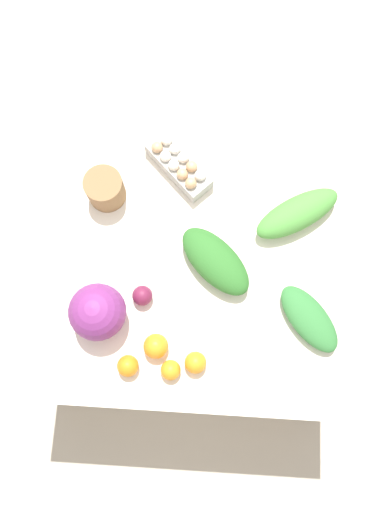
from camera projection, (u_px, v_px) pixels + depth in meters
The scene contains 13 objects.
ground_plane at pixel (192, 291), 2.46m from camera, with size 8.00×8.00×0.00m, color #B2A899.
dining_table at pixel (192, 263), 1.85m from camera, with size 1.23×1.05×0.72m.
cabbage_purple at pixel (98, 312), 1.62m from camera, with size 0.19×0.19×0.19m, color #7A2D75.
egg_carton at pixel (179, 165), 1.80m from camera, with size 0.26×0.26×0.09m.
paper_bag at pixel (105, 189), 1.76m from camera, with size 0.14×0.14×0.12m, color olive.
greens_bunch_scallion at pixel (215, 261), 1.71m from camera, with size 0.30×0.14×0.10m, color #2D6B28.
greens_bunch_beet_tops at pixel (297, 213), 1.76m from camera, with size 0.33×0.12×0.09m, color #4C933D.
greens_bunch_dandelion at pixel (309, 319), 1.68m from camera, with size 0.26×0.12×0.07m, color #337538.
beet_root at pixel (142, 296), 1.70m from camera, with size 0.07×0.07×0.07m, color maroon.
orange_0 at pixel (156, 346), 1.65m from camera, with size 0.08×0.08×0.08m, color orange.
orange_1 at pixel (128, 366), 1.64m from camera, with size 0.07×0.07×0.07m, color orange.
orange_2 at pixel (195, 363), 1.64m from camera, with size 0.07×0.07×0.07m, color orange.
orange_3 at pixel (171, 370), 1.64m from camera, with size 0.07×0.07×0.07m, color orange.
Camera 1 is at (0.03, -0.41, 2.43)m, focal length 35.00 mm.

